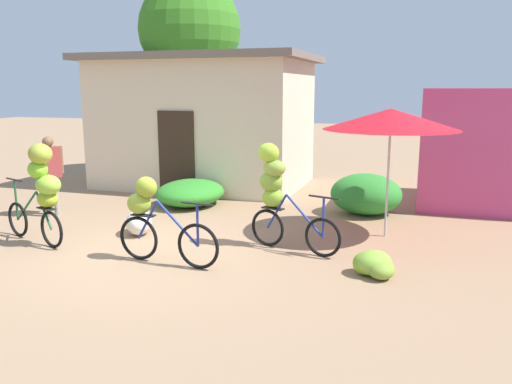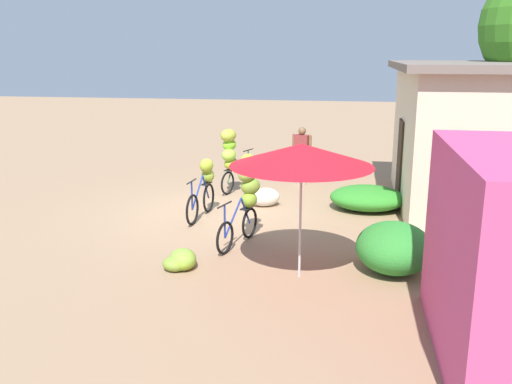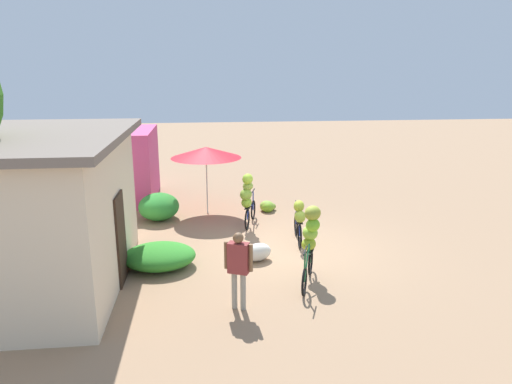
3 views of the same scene
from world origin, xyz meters
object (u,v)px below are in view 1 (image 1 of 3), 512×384
shop_pink (498,148)px  tree_behind_building (190,31)px  market_umbrella (391,119)px  bicycle_near_pile (154,215)px  bicycle_center_loaded (277,188)px  bicycle_leftmost (42,185)px  banana_pile_on_ground (373,265)px  produce_sack (139,222)px  building_low (205,120)px  person_vendor (50,168)px

shop_pink → tree_behind_building: (-8.05, 1.83, 2.84)m
market_umbrella → bicycle_near_pile: size_ratio=1.35×
shop_pink → bicycle_center_loaded: size_ratio=1.91×
shop_pink → bicycle_center_loaded: 5.77m
bicycle_leftmost → banana_pile_on_ground: (5.19, 0.26, -0.85)m
bicycle_center_loaded → produce_sack: bearing=-179.6°
shop_pink → market_umbrella: bearing=-122.5°
building_low → bicycle_near_pile: size_ratio=3.34×
building_low → produce_sack: size_ratio=7.97×
tree_behind_building → person_vendor: (-0.47, -5.63, -3.12)m
shop_pink → banana_pile_on_ground: size_ratio=4.74×
tree_behind_building → bicycle_leftmost: bearing=-84.0°
shop_pink → bicycle_leftmost: (-7.28, -5.49, -0.25)m
market_umbrella → produce_sack: bearing=-163.8°
shop_pink → market_umbrella: 3.93m
bicycle_leftmost → banana_pile_on_ground: bicycle_leftmost is taller
bicycle_leftmost → produce_sack: size_ratio=2.39×
bicycle_center_loaded → shop_pink: bearing=50.2°
bicycle_center_loaded → produce_sack: size_ratio=2.40×
bicycle_center_loaded → building_low: bearing=124.6°
person_vendor → shop_pink: bearing=24.0°
building_low → bicycle_leftmost: (-0.29, -5.84, -0.68)m
shop_pink → tree_behind_building: 8.73m
tree_behind_building → market_umbrella: tree_behind_building is taller
bicycle_center_loaded → person_vendor: size_ratio=1.06×
building_low → shop_pink: building_low is taller
bicycle_near_pile → person_vendor: size_ratio=1.05×
shop_pink → banana_pile_on_ground: 5.74m
building_low → bicycle_center_loaded: (3.29, -4.77, -0.71)m
produce_sack → building_low: bearing=99.6°
bicycle_near_pile → tree_behind_building: bearing=110.8°
tree_behind_building → market_umbrella: size_ratio=2.48×
banana_pile_on_ground → produce_sack: 4.16m
banana_pile_on_ground → produce_sack: (-4.09, 0.79, 0.07)m
building_low → bicycle_leftmost: building_low is taller
produce_sack → banana_pile_on_ground: bearing=-10.9°
shop_pink → market_umbrella: shop_pink is taller
building_low → tree_behind_building: tree_behind_building is taller
tree_behind_building → bicycle_near_pile: tree_behind_building is taller
banana_pile_on_ground → market_umbrella: bearing=89.6°
tree_behind_building → shop_pink: bearing=-12.8°
shop_pink → person_vendor: size_ratio=2.01×
bicycle_leftmost → bicycle_center_loaded: size_ratio=1.00×
building_low → person_vendor: bearing=-110.3°
bicycle_center_loaded → market_umbrella: bearing=36.0°
market_umbrella → produce_sack: 4.63m
banana_pile_on_ground → person_vendor: (-6.43, 1.43, 0.82)m
produce_sack → bicycle_leftmost: bearing=-136.4°
tree_behind_building → produce_sack: size_ratio=7.99×
market_umbrella → banana_pile_on_ground: size_ratio=3.33×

